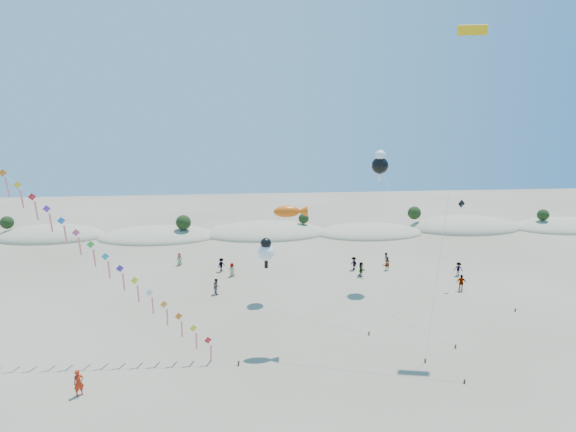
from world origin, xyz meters
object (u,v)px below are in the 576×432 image
at_px(fish_kite, 291,212).
at_px(flyer_foreground, 79,383).
at_px(parafoil_kite, 471,37).
at_px(kite_train, 49,212).

bearing_deg(fish_kite, flyer_foreground, -155.66).
bearing_deg(fish_kite, parafoil_kite, 5.45).
bearing_deg(kite_train, flyer_foreground, -63.44).
distance_m(fish_kite, parafoil_kite, 19.70).
xyz_separation_m(parafoil_kite, flyer_foreground, (-29.36, -8.17, -23.49)).
height_order(fish_kite, flyer_foreground, fish_kite).
xyz_separation_m(kite_train, parafoil_kite, (32.79, 1.32, 13.09)).
xyz_separation_m(kite_train, fish_kite, (18.48, -0.04, -0.37)).
relative_size(kite_train, flyer_foreground, 14.60).
bearing_deg(parafoil_kite, fish_kite, -174.55).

